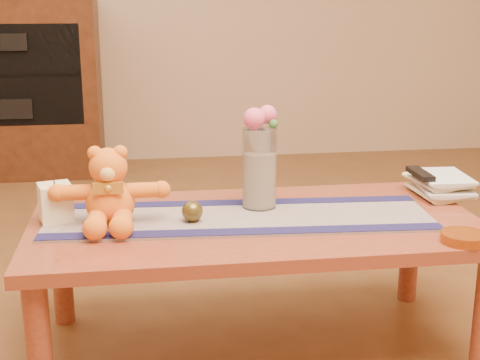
{
  "coord_description": "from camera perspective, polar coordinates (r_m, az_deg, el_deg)",
  "views": [
    {
      "loc": [
        -0.34,
        -2.0,
        1.13
      ],
      "look_at": [
        -0.05,
        0.0,
        0.58
      ],
      "focal_mm": 51.07,
      "sensor_mm": 36.0,
      "label": 1
    }
  ],
  "objects": [
    {
      "name": "media_cabinet",
      "position": [
        4.6,
        -19.18,
        7.19
      ],
      "size": [
        1.2,
        0.5,
        1.1
      ],
      "primitive_type": "cube",
      "color": "#33170B",
      "rests_on": "floor"
    },
    {
      "name": "amber_dish",
      "position": [
        2.05,
        18.19,
        -4.6
      ],
      "size": [
        0.16,
        0.16,
        0.03
      ],
      "primitive_type": "cylinder",
      "rotation": [
        0.0,
        0.0,
        -0.22
      ],
      "color": "#BF5914",
      "rests_on": "coffee_table_top"
    },
    {
      "name": "runner_border_far",
      "position": [
        2.28,
        -0.33,
        -1.88
      ],
      "size": [
        1.2,
        0.14,
        0.0
      ],
      "primitive_type": "cube",
      "rotation": [
        0.0,
        0.0,
        -0.06
      ],
      "color": "#171642",
      "rests_on": "persian_runner"
    },
    {
      "name": "book_lower",
      "position": [
        2.45,
        14.8,
        -0.7
      ],
      "size": [
        0.19,
        0.24,
        0.02
      ],
      "primitive_type": "imported",
      "rotation": [
        0.0,
        0.0,
        -0.1
      ],
      "color": "beige",
      "rests_on": "book_bottom"
    },
    {
      "name": "table_leg_bl",
      "position": [
        2.49,
        -14.68,
        -7.12
      ],
      "size": [
        0.07,
        0.07,
        0.41
      ],
      "primitive_type": "cylinder",
      "color": "maroon",
      "rests_on": "floor"
    },
    {
      "name": "table_leg_fl",
      "position": [
        1.97,
        -16.44,
        -13.52
      ],
      "size": [
        0.07,
        0.07,
        0.41
      ],
      "primitive_type": "cylinder",
      "color": "maroon",
      "rests_on": "floor"
    },
    {
      "name": "candle_wick",
      "position": [
        2.15,
        -15.27,
        -0.2
      ],
      "size": [
        0.0,
        0.0,
        0.01
      ],
      "primitive_type": "cylinder",
      "rotation": [
        0.0,
        0.0,
        0.26
      ],
      "color": "black",
      "rests_on": "pillar_candle"
    },
    {
      "name": "stereo_lower",
      "position": [
        4.48,
        -19.37,
        5.85
      ],
      "size": [
        0.42,
        0.28,
        0.12
      ],
      "primitive_type": "cube",
      "color": "black",
      "rests_on": "media_cabinet"
    },
    {
      "name": "tv_remote",
      "position": [
        2.43,
        14.83,
        0.51
      ],
      "size": [
        0.05,
        0.16,
        0.02
      ],
      "primitive_type": "cube",
      "rotation": [
        0.0,
        0.0,
        -0.01
      ],
      "color": "black",
      "rests_on": "book_top"
    },
    {
      "name": "table_leg_br",
      "position": [
        2.66,
        14.0,
        -5.59
      ],
      "size": [
        0.07,
        0.07,
        0.41
      ],
      "primitive_type": "cylinder",
      "color": "maroon",
      "rests_on": "floor"
    },
    {
      "name": "floor",
      "position": [
        2.32,
        1.26,
        -13.87
      ],
      "size": [
        5.5,
        5.5,
        0.0
      ],
      "primitive_type": "plane",
      "color": "brown",
      "rests_on": "ground"
    },
    {
      "name": "persian_runner",
      "position": [
        2.15,
        -0.03,
        -3.15
      ],
      "size": [
        1.22,
        0.43,
        0.01
      ],
      "primitive_type": "cube",
      "rotation": [
        0.0,
        0.0,
        -0.06
      ],
      "color": "#1D1C4E",
      "rests_on": "coffee_table_top"
    },
    {
      "name": "pillar_candle",
      "position": [
        2.17,
        -15.15,
        -1.81
      ],
      "size": [
        0.12,
        0.12,
        0.11
      ],
      "primitive_type": "cube",
      "rotation": [
        0.0,
        0.0,
        0.26
      ],
      "color": "beige",
      "rests_on": "persian_runner"
    },
    {
      "name": "potpourri_fill",
      "position": [
        2.21,
        1.63,
        0.0
      ],
      "size": [
        0.09,
        0.09,
        0.18
      ],
      "primitive_type": "cylinder",
      "color": "beige",
      "rests_on": "glass_vase"
    },
    {
      "name": "leaf_sprig",
      "position": [
        2.16,
        2.81,
        4.69
      ],
      "size": [
        0.03,
        0.03,
        0.03
      ],
      "primitive_type": "sphere",
      "color": "#33662D",
      "rests_on": "glass_vase"
    },
    {
      "name": "book_top",
      "position": [
        2.44,
        14.82,
        0.17
      ],
      "size": [
        0.18,
        0.23,
        0.02
      ],
      "primitive_type": "imported",
      "rotation": [
        0.0,
        0.0,
        -0.07
      ],
      "color": "beige",
      "rests_on": "book_upper"
    },
    {
      "name": "blue_flower_back",
      "position": [
        2.21,
        1.77,
        5.19
      ],
      "size": [
        0.04,
        0.04,
        0.04
      ],
      "primitive_type": "sphere",
      "color": "#494EA0",
      "rests_on": "glass_vase"
    },
    {
      "name": "bronze_ball",
      "position": [
        2.09,
        -4.01,
        -2.62
      ],
      "size": [
        0.08,
        0.08,
        0.07
      ],
      "primitive_type": "sphere",
      "rotation": [
        0.0,
        0.0,
        -0.19
      ],
      "color": "#4C4119",
      "rests_on": "persian_runner"
    },
    {
      "name": "glass_vase",
      "position": [
        2.2,
        1.64,
        0.98
      ],
      "size": [
        0.11,
        0.11,
        0.26
      ],
      "primitive_type": "cylinder",
      "color": "silver",
      "rests_on": "persian_runner"
    },
    {
      "name": "coffee_table_top",
      "position": [
        2.15,
        1.32,
        -3.81
      ],
      "size": [
        1.4,
        0.7,
        0.04
      ],
      "primitive_type": "cube",
      "color": "maroon",
      "rests_on": "floor"
    },
    {
      "name": "blue_flower_side",
      "position": [
        2.19,
        0.8,
        4.89
      ],
      "size": [
        0.04,
        0.04,
        0.04
      ],
      "primitive_type": "sphere",
      "color": "#494EA0",
      "rests_on": "glass_vase"
    },
    {
      "name": "rose_right",
      "position": [
        2.18,
        2.3,
        5.5
      ],
      "size": [
        0.06,
        0.06,
        0.06
      ],
      "primitive_type": "sphere",
      "color": "#E45079",
      "rests_on": "glass_vase"
    },
    {
      "name": "rose_left",
      "position": [
        2.16,
        1.19,
        5.15
      ],
      "size": [
        0.07,
        0.07,
        0.07
      ],
      "primitive_type": "sphere",
      "color": "#E45079",
      "rests_on": "glass_vase"
    },
    {
      "name": "book_bottom",
      "position": [
        2.45,
        14.62,
        -1.11
      ],
      "size": [
        0.17,
        0.23,
        0.02
      ],
      "primitive_type": "imported",
      "rotation": [
        0.0,
        0.0,
        0.04
      ],
      "color": "beige",
      "rests_on": "coffee_table_top"
    },
    {
      "name": "book_upper",
      "position": [
        2.44,
        14.53,
        -0.24
      ],
      "size": [
        0.19,
        0.24,
        0.02
      ],
      "primitive_type": "imported",
      "rotation": [
        0.0,
        0.0,
        0.09
      ],
      "color": "beige",
      "rests_on": "book_lower"
    },
    {
      "name": "runner_border_near",
      "position": [
        2.01,
        0.3,
        -4.32
      ],
      "size": [
        1.2,
        0.14,
        0.0
      ],
      "primitive_type": "cube",
      "rotation": [
        0.0,
        0.0,
        -0.06
      ],
      "color": "#171642",
      "rests_on": "persian_runner"
    },
    {
      "name": "teddy_bear",
      "position": [
        2.09,
        -10.85,
        -0.58
      ],
      "size": [
        0.34,
        0.28,
        0.23
      ],
      "primitive_type": null,
      "rotation": [
        0.0,
        0.0,
        -0.02
      ],
      "color": "orange",
      "rests_on": "persian_runner"
    }
  ]
}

